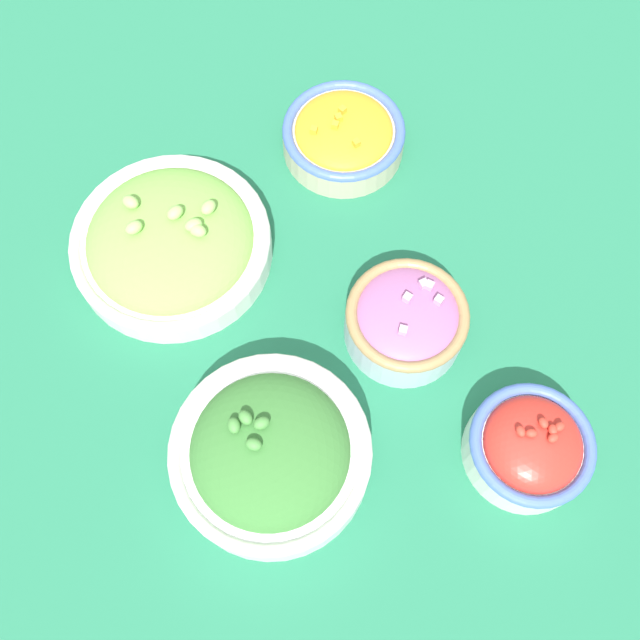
% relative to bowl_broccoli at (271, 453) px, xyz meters
% --- Properties ---
extents(ground_plane, '(3.00, 3.00, 0.00)m').
position_rel_bowl_broccoli_xyz_m(ground_plane, '(0.09, -0.11, -0.04)').
color(ground_plane, '#23704C').
extents(bowl_broccoli, '(0.19, 0.19, 0.09)m').
position_rel_bowl_broccoli_xyz_m(bowl_broccoli, '(0.00, 0.00, 0.00)').
color(bowl_broccoli, white).
rests_on(bowl_broccoli, ground_plane).
extents(bowl_red_onion, '(0.12, 0.12, 0.07)m').
position_rel_bowl_broccoli_xyz_m(bowl_red_onion, '(0.05, -0.19, -0.00)').
color(bowl_red_onion, '#B2C1CC').
rests_on(bowl_red_onion, ground_plane).
extents(bowl_squash, '(0.14, 0.14, 0.05)m').
position_rel_bowl_broccoli_xyz_m(bowl_squash, '(0.28, -0.26, -0.01)').
color(bowl_squash, beige).
rests_on(bowl_squash, ground_plane).
extents(bowl_lettuce, '(0.22, 0.22, 0.07)m').
position_rel_bowl_broccoli_xyz_m(bowl_lettuce, '(0.26, -0.02, -0.01)').
color(bowl_lettuce, silver).
rests_on(bowl_lettuce, ground_plane).
extents(bowl_cherry_tomatoes, '(0.12, 0.12, 0.07)m').
position_rel_bowl_broccoli_xyz_m(bowl_cherry_tomatoes, '(-0.12, -0.21, -0.01)').
color(bowl_cherry_tomatoes, silver).
rests_on(bowl_cherry_tomatoes, ground_plane).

